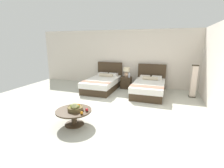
{
  "coord_description": "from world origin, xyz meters",
  "views": [
    {
      "loc": [
        1.77,
        -4.95,
        2.07
      ],
      "look_at": [
        -0.14,
        0.51,
        0.63
      ],
      "focal_mm": 26.62,
      "sensor_mm": 36.0,
      "label": 1
    }
  ],
  "objects_px": {
    "coffee_table": "(74,114)",
    "loose_apple": "(87,110)",
    "vase": "(129,75)",
    "loose_orange": "(82,113)",
    "bed_near_window": "(103,83)",
    "nightstand": "(126,83)",
    "fruit_bowl": "(75,108)",
    "table_lamp": "(127,71)",
    "bed_near_corner": "(149,87)",
    "floor_lamp_corner": "(194,81)"
  },
  "relations": [
    {
      "from": "loose_orange",
      "to": "vase",
      "type": "bearing_deg",
      "value": 87.16
    },
    {
      "from": "bed_near_corner",
      "to": "table_lamp",
      "type": "relative_size",
      "value": 4.77
    },
    {
      "from": "table_lamp",
      "to": "coffee_table",
      "type": "distance_m",
      "value": 3.95
    },
    {
      "from": "vase",
      "to": "floor_lamp_corner",
      "type": "distance_m",
      "value": 2.65
    },
    {
      "from": "nightstand",
      "to": "floor_lamp_corner",
      "type": "height_order",
      "value": "floor_lamp_corner"
    },
    {
      "from": "bed_near_window",
      "to": "table_lamp",
      "type": "distance_m",
      "value": 1.22
    },
    {
      "from": "loose_orange",
      "to": "bed_near_corner",
      "type": "bearing_deg",
      "value": 71.61
    },
    {
      "from": "bed_near_corner",
      "to": "vase",
      "type": "height_order",
      "value": "bed_near_corner"
    },
    {
      "from": "bed_near_window",
      "to": "fruit_bowl",
      "type": "distance_m",
      "value": 3.39
    },
    {
      "from": "nightstand",
      "to": "floor_lamp_corner",
      "type": "xyz_separation_m",
      "value": [
        2.77,
        -0.36,
        0.36
      ]
    },
    {
      "from": "floor_lamp_corner",
      "to": "coffee_table",
      "type": "bearing_deg",
      "value": -131.79
    },
    {
      "from": "bed_near_window",
      "to": "loose_orange",
      "type": "relative_size",
      "value": 27.65
    },
    {
      "from": "bed_near_window",
      "to": "loose_apple",
      "type": "height_order",
      "value": "bed_near_window"
    },
    {
      "from": "table_lamp",
      "to": "vase",
      "type": "height_order",
      "value": "table_lamp"
    },
    {
      "from": "nightstand",
      "to": "vase",
      "type": "height_order",
      "value": "vase"
    },
    {
      "from": "vase",
      "to": "fruit_bowl",
      "type": "bearing_deg",
      "value": -96.99
    },
    {
      "from": "table_lamp",
      "to": "loose_apple",
      "type": "distance_m",
      "value": 3.87
    },
    {
      "from": "bed_near_corner",
      "to": "coffee_table",
      "type": "bearing_deg",
      "value": -113.99
    },
    {
      "from": "bed_near_window",
      "to": "fruit_bowl",
      "type": "xyz_separation_m",
      "value": [
        0.62,
        -3.32,
        0.19
      ]
    },
    {
      "from": "table_lamp",
      "to": "loose_apple",
      "type": "bearing_deg",
      "value": -90.42
    },
    {
      "from": "vase",
      "to": "loose_apple",
      "type": "relative_size",
      "value": 2.58
    },
    {
      "from": "vase",
      "to": "fruit_bowl",
      "type": "xyz_separation_m",
      "value": [
        -0.47,
        -3.84,
        -0.16
      ]
    },
    {
      "from": "table_lamp",
      "to": "nightstand",
      "type": "bearing_deg",
      "value": -90.0
    },
    {
      "from": "table_lamp",
      "to": "loose_orange",
      "type": "height_order",
      "value": "table_lamp"
    },
    {
      "from": "loose_orange",
      "to": "floor_lamp_corner",
      "type": "relative_size",
      "value": 0.06
    },
    {
      "from": "bed_near_window",
      "to": "nightstand",
      "type": "bearing_deg",
      "value": 30.36
    },
    {
      "from": "nightstand",
      "to": "loose_apple",
      "type": "bearing_deg",
      "value": -90.42
    },
    {
      "from": "loose_orange",
      "to": "floor_lamp_corner",
      "type": "xyz_separation_m",
      "value": [
        2.82,
        3.68,
        0.18
      ]
    },
    {
      "from": "fruit_bowl",
      "to": "loose_orange",
      "type": "xyz_separation_m",
      "value": [
        0.27,
        -0.16,
        -0.04
      ]
    },
    {
      "from": "table_lamp",
      "to": "bed_near_corner",
      "type": "bearing_deg",
      "value": -27.64
    },
    {
      "from": "vase",
      "to": "coffee_table",
      "type": "relative_size",
      "value": 0.23
    },
    {
      "from": "coffee_table",
      "to": "vase",
      "type": "bearing_deg",
      "value": 82.29
    },
    {
      "from": "nightstand",
      "to": "coffee_table",
      "type": "distance_m",
      "value": 3.9
    },
    {
      "from": "bed_near_window",
      "to": "floor_lamp_corner",
      "type": "distance_m",
      "value": 3.73
    },
    {
      "from": "table_lamp",
      "to": "vase",
      "type": "bearing_deg",
      "value": -23.34
    },
    {
      "from": "coffee_table",
      "to": "bed_near_corner",
      "type": "bearing_deg",
      "value": 66.01
    },
    {
      "from": "bed_near_window",
      "to": "vase",
      "type": "relative_size",
      "value": 10.26
    },
    {
      "from": "table_lamp",
      "to": "loose_orange",
      "type": "relative_size",
      "value": 5.78
    },
    {
      "from": "bed_near_window",
      "to": "table_lamp",
      "type": "height_order",
      "value": "bed_near_window"
    },
    {
      "from": "vase",
      "to": "floor_lamp_corner",
      "type": "bearing_deg",
      "value": -6.94
    },
    {
      "from": "vase",
      "to": "loose_apple",
      "type": "distance_m",
      "value": 3.8
    },
    {
      "from": "table_lamp",
      "to": "loose_apple",
      "type": "height_order",
      "value": "table_lamp"
    },
    {
      "from": "bed_near_corner",
      "to": "vase",
      "type": "relative_size",
      "value": 10.24
    },
    {
      "from": "coffee_table",
      "to": "loose_apple",
      "type": "bearing_deg",
      "value": 7.27
    },
    {
      "from": "bed_near_window",
      "to": "loose_apple",
      "type": "xyz_separation_m",
      "value": [
        0.92,
        -3.28,
        0.15
      ]
    },
    {
      "from": "bed_near_window",
      "to": "bed_near_corner",
      "type": "relative_size",
      "value": 1.0
    },
    {
      "from": "loose_orange",
      "to": "bed_near_window",
      "type": "bearing_deg",
      "value": 104.33
    },
    {
      "from": "bed_near_window",
      "to": "vase",
      "type": "xyz_separation_m",
      "value": [
        1.09,
        0.52,
        0.35
      ]
    },
    {
      "from": "nightstand",
      "to": "floor_lamp_corner",
      "type": "bearing_deg",
      "value": -7.41
    },
    {
      "from": "bed_near_window",
      "to": "table_lamp",
      "type": "xyz_separation_m",
      "value": [
        0.95,
        0.58,
        0.51
      ]
    }
  ]
}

